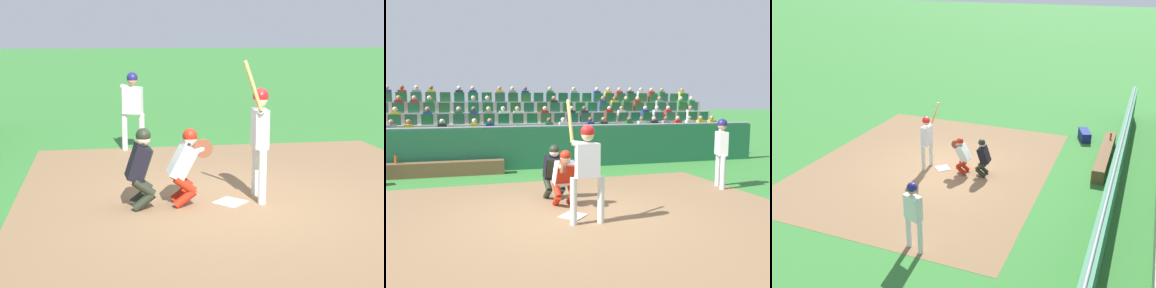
% 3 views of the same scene
% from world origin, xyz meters
% --- Properties ---
extents(ground_plane, '(160.00, 160.00, 0.00)m').
position_xyz_m(ground_plane, '(0.00, 0.00, 0.00)').
color(ground_plane, '#337630').
extents(infield_dirt_patch, '(9.78, 8.28, 0.01)m').
position_xyz_m(infield_dirt_patch, '(0.00, 0.50, 0.00)').
color(infield_dirt_patch, olive).
rests_on(infield_dirt_patch, ground_plane).
extents(home_plate_marker, '(0.62, 0.62, 0.02)m').
position_xyz_m(home_plate_marker, '(0.00, 0.00, 0.02)').
color(home_plate_marker, white).
rests_on(home_plate_marker, infield_dirt_patch).
extents(batter_at_plate, '(0.66, 0.49, 2.33)m').
position_xyz_m(batter_at_plate, '(-0.14, 0.50, 1.18)').
color(batter_at_plate, silver).
rests_on(batter_at_plate, ground_plane).
extents(catcher_crouching, '(0.48, 0.72, 1.27)m').
position_xyz_m(catcher_crouching, '(-0.00, -0.74, 0.71)').
color(catcher_crouching, '#B52210').
rests_on(catcher_crouching, ground_plane).
extents(home_plate_umpire, '(0.49, 0.49, 1.31)m').
position_xyz_m(home_plate_umpire, '(0.07, -1.46, 0.71)').
color(home_plate_umpire, black).
rests_on(home_plate_umpire, ground_plane).
extents(dugout_wall, '(17.47, 0.24, 1.47)m').
position_xyz_m(dugout_wall, '(0.00, -5.60, 0.71)').
color(dugout_wall, '#1E5F3D').
rests_on(dugout_wall, ground_plane).
extents(dugout_bench, '(3.96, 0.40, 0.44)m').
position_xyz_m(dugout_bench, '(2.92, -5.05, 0.22)').
color(dugout_bench, brown).
rests_on(dugout_bench, ground_plane).
extents(water_bottle_on_bench, '(0.07, 0.07, 0.24)m').
position_xyz_m(water_bottle_on_bench, '(4.10, -5.10, 0.56)').
color(water_bottle_on_bench, '#E25117').
rests_on(water_bottle_on_bench, dugout_bench).
extents(on_deck_batter, '(0.36, 0.57, 1.83)m').
position_xyz_m(on_deck_batter, '(-4.44, -1.43, 1.13)').
color(on_deck_batter, silver).
rests_on(on_deck_batter, ground_plane).
extents(bleacher_stand, '(19.29, 4.48, 2.98)m').
position_xyz_m(bleacher_stand, '(-0.00, -9.61, 0.88)').
color(bleacher_stand, '#A4A298').
rests_on(bleacher_stand, ground_plane).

